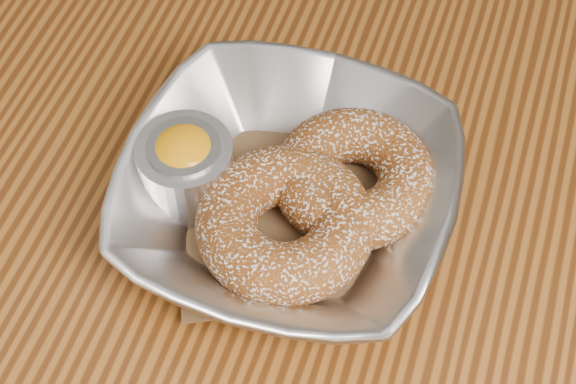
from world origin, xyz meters
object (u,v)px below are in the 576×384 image
(serving_bowl, at_px, (288,196))
(donut_back, at_px, (353,177))
(ramekin, at_px, (186,166))
(table, at_px, (259,246))
(donut_front, at_px, (285,223))

(serving_bowl, bearing_deg, donut_back, 35.04)
(serving_bowl, xyz_separation_m, ramekin, (-0.07, -0.00, 0.01))
(serving_bowl, distance_m, donut_back, 0.04)
(serving_bowl, relative_size, ramekin, 3.43)
(ramekin, bearing_deg, serving_bowl, 3.98)
(table, xyz_separation_m, donut_back, (0.07, -0.00, 0.13))
(table, relative_size, donut_back, 11.55)
(serving_bowl, relative_size, donut_back, 2.02)
(table, height_order, donut_back, donut_back)
(serving_bowl, height_order, ramekin, ramekin)
(table, height_order, ramekin, ramekin)
(donut_front, xyz_separation_m, ramekin, (-0.07, 0.02, 0.01))
(serving_bowl, distance_m, donut_front, 0.02)
(table, xyz_separation_m, ramekin, (-0.03, -0.03, 0.13))
(donut_back, distance_m, donut_front, 0.06)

